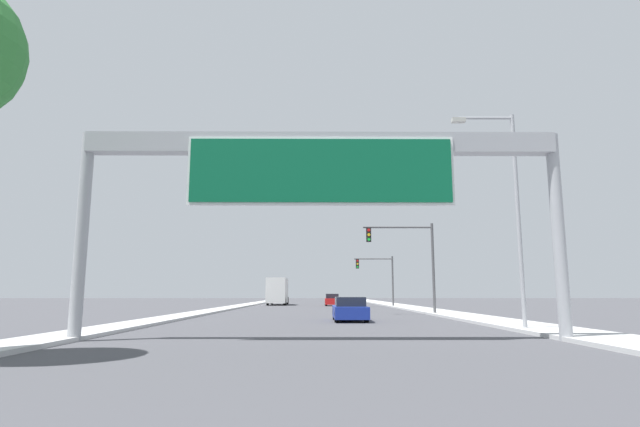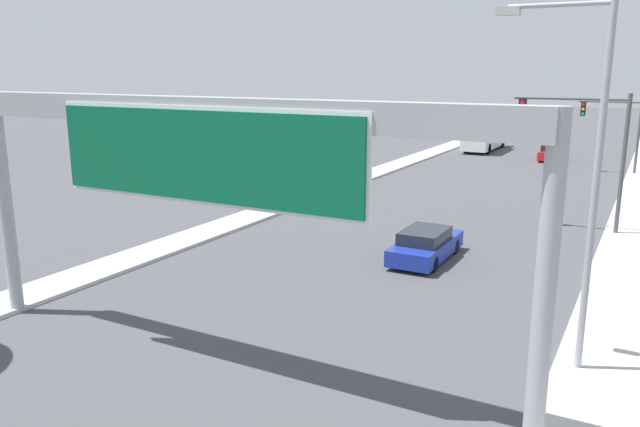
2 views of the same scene
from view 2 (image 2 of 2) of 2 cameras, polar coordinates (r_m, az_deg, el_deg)
The scene contains 8 objects.
median_strip_left at distance 57.93m, azimuth 9.31°, elevation 5.21°, with size 2.00×120.00×0.15m.
sign_gantry at distance 15.73m, azimuth -10.51°, elevation 5.70°, with size 16.83×0.73×7.15m.
car_mid_center at distance 26.45m, azimuth 9.64°, elevation -2.84°, with size 1.85×4.67×1.35m.
car_near_right at distance 58.43m, azimuth 20.42°, elevation 5.23°, with size 1.73×4.27×1.45m.
truck_box_primary at distance 63.60m, azimuth 14.77°, elevation 7.16°, with size 2.43×8.84×3.46m.
traffic_light_near_intersection at distance 32.53m, azimuth 23.29°, elevation 6.31°, with size 5.27×0.32×6.74m.
traffic_light_mid_block at distance 52.46m, azimuth 25.60°, elevation 7.49°, with size 4.44×0.32×5.71m.
street_lamp_right at distance 16.74m, azimuth 22.97°, elevation 4.30°, with size 2.80×0.28×9.46m.
Camera 2 is at (9.83, 5.76, 7.80)m, focal length 35.00 mm.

